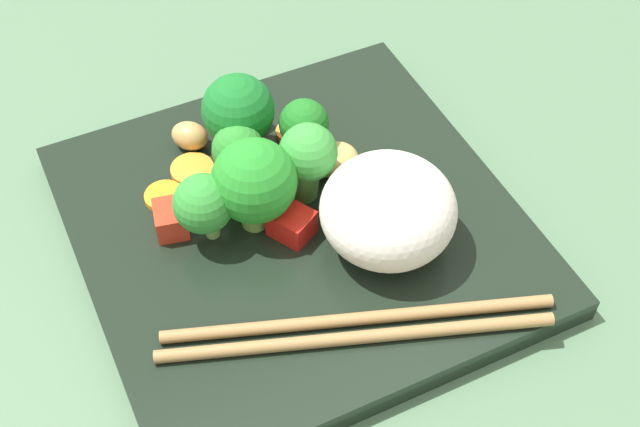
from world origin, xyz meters
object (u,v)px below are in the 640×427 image
at_px(rice_mound, 388,210).
at_px(carrot_slice_2, 211,187).
at_px(broccoli_floret_2, 238,111).
at_px(square_plate, 297,228).
at_px(chopstick_pair, 355,329).

relative_size(rice_mound, carrot_slice_2, 3.06).
xyz_separation_m(rice_mound, broccoli_floret_2, (0.05, -0.11, 0.01)).
bearing_deg(broccoli_floret_2, carrot_slice_2, 35.66).
distance_m(square_plate, rice_mound, 0.07).
relative_size(broccoli_floret_2, carrot_slice_2, 2.40).
height_order(broccoli_floret_2, carrot_slice_2, broccoli_floret_2).
xyz_separation_m(rice_mound, carrot_slice_2, (0.08, -0.09, -0.03)).
xyz_separation_m(carrot_slice_2, chopstick_pair, (-0.04, 0.14, 0.00)).
xyz_separation_m(broccoli_floret_2, carrot_slice_2, (0.03, 0.02, -0.04)).
bearing_deg(rice_mound, broccoli_floret_2, -64.93).
xyz_separation_m(square_plate, broccoli_floret_2, (0.01, -0.07, 0.05)).
xyz_separation_m(broccoli_floret_2, chopstick_pair, (-0.00, 0.17, -0.04)).
bearing_deg(rice_mound, chopstick_pair, 47.31).
xyz_separation_m(square_plate, chopstick_pair, (0.01, 0.09, 0.01)).
height_order(square_plate, rice_mound, rice_mound).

